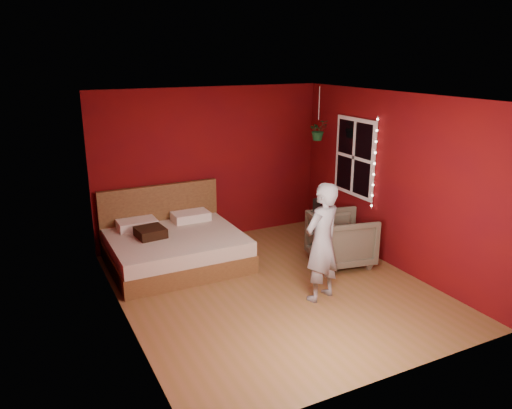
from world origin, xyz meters
TOP-DOWN VIEW (x-y plane):
  - floor at (0.00, 0.00)m, footprint 4.50×4.50m
  - room_walls at (0.00, 0.00)m, footprint 4.04×4.54m
  - window at (1.97, 0.90)m, footprint 0.05×0.97m
  - fairy_lights at (1.94, 0.37)m, footprint 0.04×0.04m
  - bed at (-0.95, 1.46)m, footprint 1.96×1.67m
  - person at (0.41, -0.52)m, footprint 0.66×0.53m
  - armchair at (1.34, 0.30)m, footprint 1.03×1.01m
  - handbag at (1.16, 0.58)m, footprint 0.31×0.20m
  - throw_pillow at (-1.30, 1.45)m, footprint 0.44×0.44m
  - hanging_plant at (1.61, 1.46)m, footprint 0.31×0.27m

SIDE VIEW (x-z plane):
  - floor at x=0.00m, z-range 0.00..0.00m
  - bed at x=-0.95m, z-range -0.26..0.82m
  - armchair at x=1.34m, z-range 0.00..0.80m
  - throw_pillow at x=-1.30m, z-range 0.49..0.63m
  - person at x=0.41m, z-range 0.00..1.58m
  - handbag at x=1.16m, z-range 0.80..1.00m
  - fairy_lights at x=1.94m, z-range 0.77..2.22m
  - window at x=1.97m, z-range 0.87..2.14m
  - room_walls at x=0.00m, z-range 0.37..2.99m
  - hanging_plant at x=1.61m, z-range 1.45..2.33m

